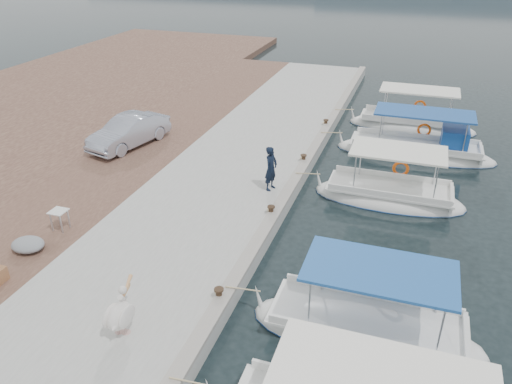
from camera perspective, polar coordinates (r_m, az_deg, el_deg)
ground at (r=17.27m, az=1.35°, el=-6.52°), size 400.00×400.00×0.00m
concrete_quay at (r=22.12m, az=-2.20°, el=2.31°), size 6.00×40.00×0.50m
quay_curb at (r=21.25m, az=4.82°, el=2.04°), size 0.44×40.00×0.12m
cobblestone_strip at (r=24.21m, az=-13.38°, el=3.85°), size 4.00×40.00×0.50m
fishing_caique_b at (r=14.23m, az=12.41°, el=-15.37°), size 6.30×2.28×2.83m
fishing_caique_c at (r=20.91m, az=14.90°, el=-0.62°), size 6.02×2.27×2.83m
fishing_caique_d at (r=25.53m, az=17.90°, el=4.34°), size 7.55×2.19×2.83m
fishing_caique_e at (r=29.23m, az=17.32°, el=7.20°), size 6.84×2.21×2.83m
mooring_bollards at (r=18.21m, az=1.73°, el=-2.00°), size 0.28×20.28×0.33m
pelican at (r=13.41m, az=-15.30°, el=-13.31°), size 0.70×1.54×1.19m
fisherman at (r=19.69m, az=1.73°, el=2.71°), size 0.58×0.74×1.81m
parked_car at (r=24.80m, az=-14.31°, el=6.73°), size 2.51×4.59×1.44m
tarp_bundle at (r=17.82m, az=-24.62°, el=-5.49°), size 1.10×0.90×0.40m
folding_table at (r=18.42m, az=-21.57°, el=-2.57°), size 0.55×0.55×0.73m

